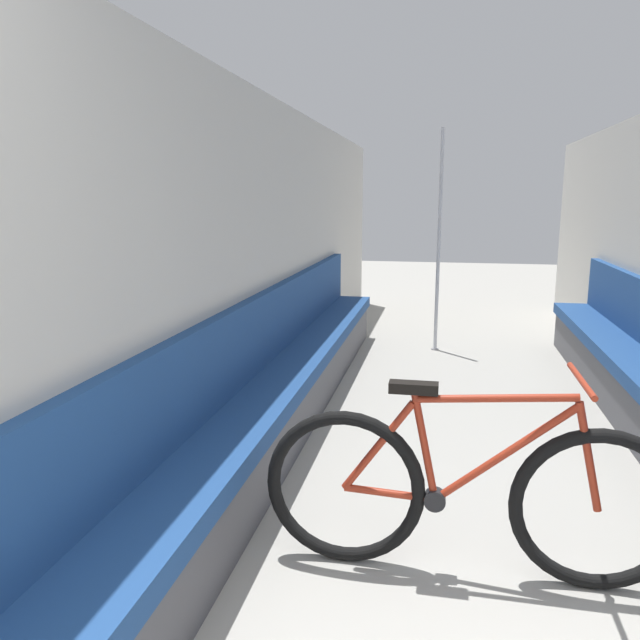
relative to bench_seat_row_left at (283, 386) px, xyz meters
name	(u,v)px	position (x,y,z in m)	size (l,w,h in m)	color
wall_left	(254,263)	(-0.22, 0.13, 0.81)	(0.10, 10.45, 2.26)	beige
bench_seat_row_left	(283,386)	(0.00, 0.00, 0.00)	(0.40, 5.99, 0.94)	#4C4C51
bicycle	(466,494)	(1.16, -1.46, 0.05)	(1.71, 0.46, 0.89)	black
grab_pole_near	(439,245)	(0.98, 2.53, 0.77)	(0.08, 0.08, 2.24)	gray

